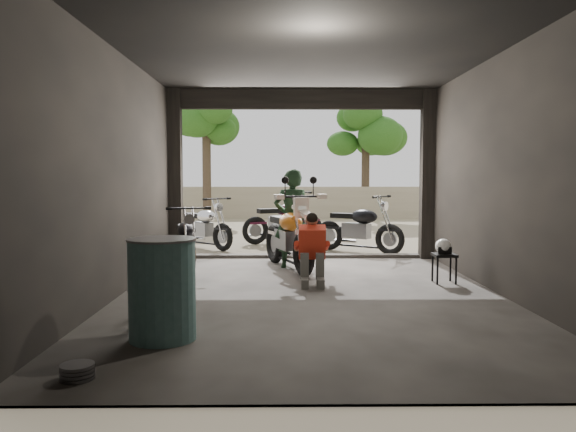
{
  "coord_description": "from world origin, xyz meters",
  "views": [
    {
      "loc": [
        -0.38,
        -7.23,
        1.57
      ],
      "look_at": [
        -0.29,
        0.6,
        1.02
      ],
      "focal_mm": 35.0,
      "sensor_mm": 36.0,
      "label": 1
    }
  ],
  "objects_px": {
    "main_bike": "(288,231)",
    "rider": "(292,219)",
    "outside_bike_c": "(359,224)",
    "left_bike": "(186,238)",
    "stool": "(444,259)",
    "outside_bike_a": "(203,223)",
    "mechanic": "(312,251)",
    "sign_post": "(471,169)",
    "outside_bike_b": "(283,217)",
    "helmet": "(443,246)",
    "oil_drum": "(162,291)"
  },
  "relations": [
    {
      "from": "main_bike",
      "to": "rider",
      "type": "bearing_deg",
      "value": 44.57
    },
    {
      "from": "main_bike",
      "to": "outside_bike_c",
      "type": "xyz_separation_m",
      "value": [
        1.49,
        2.14,
        -0.05
      ]
    },
    {
      "from": "left_bike",
      "to": "stool",
      "type": "relative_size",
      "value": 3.58
    },
    {
      "from": "main_bike",
      "to": "outside_bike_a",
      "type": "height_order",
      "value": "main_bike"
    },
    {
      "from": "mechanic",
      "to": "sign_post",
      "type": "bearing_deg",
      "value": 37.59
    },
    {
      "from": "outside_bike_b",
      "to": "stool",
      "type": "height_order",
      "value": "outside_bike_b"
    },
    {
      "from": "left_bike",
      "to": "outside_bike_c",
      "type": "height_order",
      "value": "outside_bike_c"
    },
    {
      "from": "helmet",
      "to": "oil_drum",
      "type": "height_order",
      "value": "oil_drum"
    },
    {
      "from": "rider",
      "to": "main_bike",
      "type": "bearing_deg",
      "value": 55.19
    },
    {
      "from": "main_bike",
      "to": "outside_bike_a",
      "type": "relative_size",
      "value": 1.17
    },
    {
      "from": "rider",
      "to": "oil_drum",
      "type": "xyz_separation_m",
      "value": [
        -1.31,
        -4.27,
        -0.36
      ]
    },
    {
      "from": "stool",
      "to": "sign_post",
      "type": "bearing_deg",
      "value": 62.91
    },
    {
      "from": "helmet",
      "to": "outside_bike_a",
      "type": "bearing_deg",
      "value": 154.86
    },
    {
      "from": "stool",
      "to": "left_bike",
      "type": "bearing_deg",
      "value": 161.21
    },
    {
      "from": "outside_bike_a",
      "to": "mechanic",
      "type": "xyz_separation_m",
      "value": [
        2.16,
        -4.27,
        -0.06
      ]
    },
    {
      "from": "main_bike",
      "to": "oil_drum",
      "type": "height_order",
      "value": "main_bike"
    },
    {
      "from": "outside_bike_c",
      "to": "stool",
      "type": "xyz_separation_m",
      "value": [
        0.78,
        -3.46,
        -0.22
      ]
    },
    {
      "from": "main_bike",
      "to": "rider",
      "type": "distance_m",
      "value": 0.24
    },
    {
      "from": "stool",
      "to": "sign_post",
      "type": "distance_m",
      "value": 2.72
    },
    {
      "from": "outside_bike_a",
      "to": "helmet",
      "type": "relative_size",
      "value": 6.9
    },
    {
      "from": "outside_bike_a",
      "to": "helmet",
      "type": "height_order",
      "value": "outside_bike_a"
    },
    {
      "from": "sign_post",
      "to": "left_bike",
      "type": "bearing_deg",
      "value": -148.26
    },
    {
      "from": "outside_bike_a",
      "to": "oil_drum",
      "type": "bearing_deg",
      "value": -131.24
    },
    {
      "from": "main_bike",
      "to": "left_bike",
      "type": "bearing_deg",
      "value": 159.88
    },
    {
      "from": "outside_bike_c",
      "to": "stool",
      "type": "distance_m",
      "value": 3.55
    },
    {
      "from": "left_bike",
      "to": "helmet",
      "type": "height_order",
      "value": "left_bike"
    },
    {
      "from": "stool",
      "to": "outside_bike_b",
      "type": "bearing_deg",
      "value": 114.36
    },
    {
      "from": "outside_bike_b",
      "to": "stool",
      "type": "distance_m",
      "value": 5.66
    },
    {
      "from": "mechanic",
      "to": "stool",
      "type": "relative_size",
      "value": 2.25
    },
    {
      "from": "main_bike",
      "to": "outside_bike_a",
      "type": "bearing_deg",
      "value": 104.33
    },
    {
      "from": "stool",
      "to": "helmet",
      "type": "xyz_separation_m",
      "value": [
        -0.02,
        0.01,
        0.18
      ]
    },
    {
      "from": "outside_bike_a",
      "to": "helmet",
      "type": "xyz_separation_m",
      "value": [
        4.09,
        -4.13,
        -0.01
      ]
    },
    {
      "from": "rider",
      "to": "stool",
      "type": "distance_m",
      "value": 2.68
    },
    {
      "from": "mechanic",
      "to": "stool",
      "type": "bearing_deg",
      "value": 4.85
    },
    {
      "from": "outside_bike_b",
      "to": "stool",
      "type": "bearing_deg",
      "value": 179.47
    },
    {
      "from": "outside_bike_c",
      "to": "mechanic",
      "type": "xyz_separation_m",
      "value": [
        -1.16,
        -3.58,
        -0.09
      ]
    },
    {
      "from": "rider",
      "to": "helmet",
      "type": "bearing_deg",
      "value": 138.87
    },
    {
      "from": "outside_bike_b",
      "to": "mechanic",
      "type": "relative_size",
      "value": 1.79
    },
    {
      "from": "outside_bike_b",
      "to": "outside_bike_c",
      "type": "bearing_deg",
      "value": -162.46
    },
    {
      "from": "main_bike",
      "to": "helmet",
      "type": "xyz_separation_m",
      "value": [
        2.25,
        -1.3,
        -0.09
      ]
    },
    {
      "from": "left_bike",
      "to": "outside_bike_b",
      "type": "xyz_separation_m",
      "value": [
        1.67,
        3.79,
        0.07
      ]
    },
    {
      "from": "outside_bike_c",
      "to": "mechanic",
      "type": "relative_size",
      "value": 1.75
    },
    {
      "from": "main_bike",
      "to": "left_bike",
      "type": "distance_m",
      "value": 1.74
    },
    {
      "from": "helmet",
      "to": "sign_post",
      "type": "relative_size",
      "value": 0.1
    },
    {
      "from": "main_bike",
      "to": "outside_bike_b",
      "type": "height_order",
      "value": "main_bike"
    },
    {
      "from": "outside_bike_a",
      "to": "outside_bike_c",
      "type": "height_order",
      "value": "outside_bike_c"
    },
    {
      "from": "main_bike",
      "to": "oil_drum",
      "type": "bearing_deg",
      "value": -125.39
    },
    {
      "from": "outside_bike_c",
      "to": "main_bike",
      "type": "bearing_deg",
      "value": -179.48
    },
    {
      "from": "stool",
      "to": "oil_drum",
      "type": "bearing_deg",
      "value": -141.25
    },
    {
      "from": "outside_bike_a",
      "to": "outside_bike_c",
      "type": "distance_m",
      "value": 3.39
    }
  ]
}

